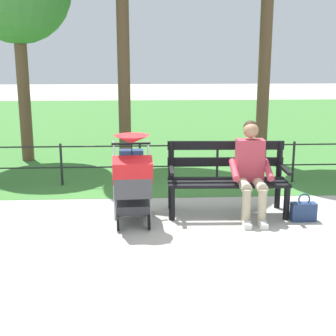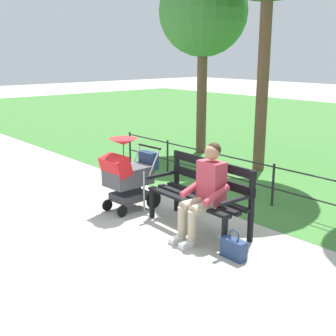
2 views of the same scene
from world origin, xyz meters
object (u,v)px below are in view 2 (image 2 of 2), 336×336
at_px(tree_far_right, 203,12).
at_px(person_on_bench, 205,189).
at_px(park_bench, 202,192).
at_px(handbag, 234,248).
at_px(stroller, 128,173).

bearing_deg(tree_far_right, person_on_bench, 135.63).
bearing_deg(tree_far_right, park_bench, 135.24).
bearing_deg(person_on_bench, handbag, 164.79).
bearing_deg(tree_far_right, handbag, 138.93).
distance_m(park_bench, handbag, 1.10).
bearing_deg(stroller, tree_far_right, -59.75).
bearing_deg(person_on_bench, park_bench, -38.98).
distance_m(person_on_bench, handbag, 0.89).
relative_size(stroller, tree_far_right, 0.26).
height_order(park_bench, handbag, park_bench).
distance_m(handbag, tree_far_right, 6.70).
xyz_separation_m(handbag, tree_far_right, (4.44, -3.87, 3.18)).
xyz_separation_m(park_bench, person_on_bench, (-0.28, 0.22, 0.15)).
xyz_separation_m(person_on_bench, stroller, (1.54, 0.13, -0.08)).
height_order(person_on_bench, handbag, person_on_bench).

